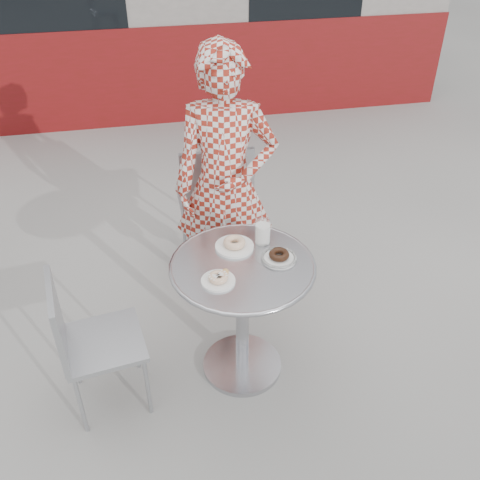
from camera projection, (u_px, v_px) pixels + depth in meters
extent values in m
plane|color=#A5A29D|center=(246.00, 372.00, 2.97)|extent=(60.00, 60.00, 0.00)
cube|color=maroon|center=(173.00, 74.00, 5.62)|extent=(6.02, 0.20, 1.00)
cylinder|color=silver|center=(242.00, 364.00, 2.99)|extent=(0.44, 0.44, 0.03)
cylinder|color=silver|center=(242.00, 319.00, 2.79)|extent=(0.07, 0.07, 0.70)
cylinder|color=silver|center=(243.00, 266.00, 2.59)|extent=(0.70, 0.70, 0.02)
torus|color=silver|center=(243.00, 266.00, 2.59)|extent=(0.72, 0.72, 0.02)
cube|color=#A5A8AD|center=(213.00, 201.00, 3.54)|extent=(0.45, 0.45, 0.03)
cube|color=#A5A8AD|center=(218.00, 185.00, 3.23)|extent=(0.45, 0.03, 0.45)
cube|color=#A5A8AD|center=(104.00, 343.00, 2.60)|extent=(0.43, 0.43, 0.03)
cube|color=#A5A8AD|center=(57.00, 321.00, 2.43)|extent=(0.08, 0.38, 0.38)
imported|color=maroon|center=(226.00, 186.00, 3.05)|extent=(0.65, 0.49, 1.61)
cylinder|color=white|center=(234.00, 246.00, 2.69)|extent=(0.20, 0.20, 0.01)
torus|color=#CD824F|center=(234.00, 242.00, 2.68)|extent=(0.11, 0.11, 0.04)
cylinder|color=white|center=(218.00, 281.00, 2.47)|extent=(0.16, 0.16, 0.01)
torus|color=#CD824F|center=(218.00, 277.00, 2.46)|extent=(0.09, 0.09, 0.03)
sphere|color=#B77A3F|center=(225.00, 272.00, 2.49)|extent=(0.03, 0.03, 0.03)
cylinder|color=white|center=(279.00, 258.00, 2.61)|extent=(0.17, 0.17, 0.01)
torus|color=black|center=(279.00, 255.00, 2.60)|extent=(0.10, 0.10, 0.03)
torus|color=black|center=(279.00, 258.00, 2.61)|extent=(0.17, 0.17, 0.02)
cylinder|color=white|center=(263.00, 234.00, 2.70)|extent=(0.07, 0.07, 0.11)
cylinder|color=white|center=(263.00, 232.00, 2.70)|extent=(0.08, 0.08, 0.13)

